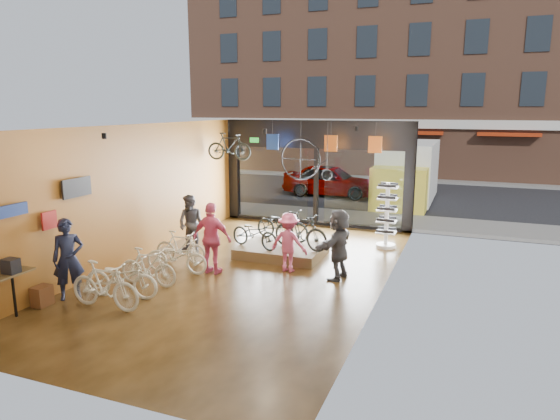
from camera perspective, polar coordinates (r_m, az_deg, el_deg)
The scene contains 34 objects.
ground_plane at distance 13.19m, azimuth -3.69°, elevation -7.28°, with size 7.00×12.00×0.04m, color black.
ceiling at distance 12.48m, azimuth -3.93°, elevation 9.64°, with size 7.00×12.00×0.04m, color black.
wall_left at distance 14.52m, azimuth -16.52°, elevation 1.84°, with size 0.04×12.00×3.80m, color #8F6022.
wall_right at distance 11.68m, azimuth 12.06°, elevation -0.24°, with size 0.04×12.00×3.80m, color beige.
wall_back at distance 7.83m, azimuth -22.83°, elevation -6.80°, with size 7.00×0.04×3.80m, color beige.
storefront at distance 18.24m, azimuth 4.18°, elevation 4.22°, with size 7.00×0.26×3.80m, color black, non-canonical shape.
exit_sign at distance 18.86m, azimuth -2.94°, elevation 7.99°, with size 0.35×0.06×0.18m, color #198C26.
street_road at distance 27.16m, azimuth 9.71°, elevation 2.47°, with size 30.00×18.00×0.02m, color black.
sidewalk_near at distance 19.69m, azimuth 5.12°, elevation -0.68°, with size 30.00×2.40×0.12m, color slate.
sidewalk_far at distance 31.04m, azimuth 11.21°, elevation 3.68°, with size 30.00×2.00×0.12m, color slate.
opposite_building at distance 33.33m, azimuth 12.49°, elevation 16.13°, with size 26.00×5.00×14.00m, color brown.
street_car at distance 24.42m, azimuth 5.70°, elevation 3.40°, with size 1.82×4.51×1.54m, color gray.
box_truck at distance 22.65m, azimuth 14.17°, elevation 3.96°, with size 2.29×6.87×2.71m, color silver, non-canonical shape.
floor_bike_1 at distance 11.40m, azimuth -19.40°, elevation -8.13°, with size 0.50×1.75×1.05m, color beige.
floor_bike_2 at distance 11.96m, azimuth -17.69°, elevation -7.38°, with size 0.62×1.78×0.94m, color beige.
floor_bike_3 at distance 12.56m, azimuth -14.86°, elevation -6.30°, with size 0.44×1.55×0.93m, color beige.
floor_bike_4 at distance 13.33m, azimuth -11.74°, elevation -5.20°, with size 0.59×1.70×0.89m, color beige.
floor_bike_5 at distance 14.12m, azimuth -11.30°, elevation -4.18°, with size 0.43×1.52×0.91m, color beige.
display_platform at distance 14.59m, azimuth 0.19°, elevation -4.68°, with size 2.40×1.80×0.30m, color #4D3D24.
display_bike_left at distance 14.27m, azimuth -2.91°, elevation -2.64°, with size 0.57×1.65×0.87m, color black.
display_bike_mid at distance 14.10m, azimuth 2.34°, elevation -2.40°, with size 0.50×1.76×1.06m, color black.
display_bike_right at distance 15.08m, azimuth 0.28°, elevation -1.69°, with size 0.63×1.80×0.95m, color black.
customer_0 at distance 12.16m, azimuth -23.03°, elevation -5.18°, with size 0.68×0.44×1.85m, color #161C33.
customer_1 at distance 15.01m, azimuth -10.14°, elevation -1.57°, with size 0.84×0.66×1.73m, color #3F3F44.
customer_2 at distance 12.99m, azimuth -7.77°, elevation -3.23°, with size 1.10×0.46×1.88m, color #CC4C72.
customer_3 at distance 13.08m, azimuth 1.01°, elevation -3.73°, with size 1.01×0.58×1.57m, color #CC4C72.
customer_5 at distance 12.57m, azimuth 6.70°, elevation -3.92°, with size 1.66×0.53×1.79m, color #3F3F44.
sunglasses_rack at distance 15.58m, azimuth 12.10°, elevation -0.61°, with size 0.60×0.49×2.02m, color white, non-canonical shape.
wall_merch at distance 12.02m, azimuth -25.99°, elevation -3.78°, with size 0.40×2.40×2.60m, color navy, non-canonical shape.
penny_farthing at distance 16.67m, azimuth 3.31°, elevation 5.60°, with size 1.74×0.06×1.39m, color black, non-canonical shape.
hung_bike at distance 17.44m, azimuth -5.83°, elevation 7.23°, with size 0.45×1.58×0.95m, color black.
jersey_left at distance 17.84m, azimuth -0.86°, elevation 7.79°, with size 0.45×0.03×0.55m, color #1E3F99.
jersey_mid at distance 17.16m, azimuth 5.82°, elevation 7.58°, with size 0.45×0.03×0.55m, color #CC5919.
jersey_right at distance 16.82m, azimuth 10.82°, elevation 7.35°, with size 0.45×0.03×0.55m, color #CC5919.
Camera 1 is at (5.28, -11.30, 4.26)m, focal length 32.00 mm.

